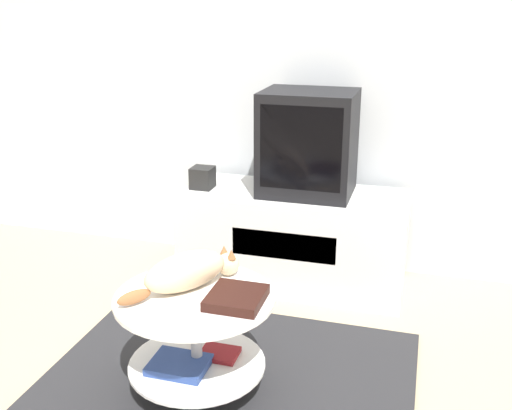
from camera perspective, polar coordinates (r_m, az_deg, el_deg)
The scene contains 9 objects.
ground_plane at distance 2.52m, azimuth -3.46°, elevation -17.81°, with size 12.00×12.00×0.00m, color tan.
wall_back at distance 3.41m, azimuth 4.48°, elevation 15.42°, with size 8.00×0.05×2.60m.
rug at distance 2.52m, azimuth -3.47°, elevation -17.62°, with size 1.50×1.36×0.02m.
tv_stand at distance 3.31m, azimuth 3.60°, elevation -3.15°, with size 1.21×0.50×0.53m.
tv at distance 3.16m, azimuth 4.98°, elevation 5.91°, with size 0.48×0.39×0.54m.
speaker at distance 3.30m, azimuth -5.11°, elevation 2.61°, with size 0.12×0.12×0.12m.
coffee_table at distance 2.40m, azimuth -5.79°, elevation -11.95°, with size 0.62×0.62×0.42m.
dvd_box at distance 2.25m, azimuth -1.89°, elevation -8.82°, with size 0.20×0.22×0.04m.
cat at distance 2.35m, azimuth -6.46°, elevation -6.27°, with size 0.35×0.46×0.15m.
Camera 1 is at (0.70, -1.89, 1.51)m, focal length 42.00 mm.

